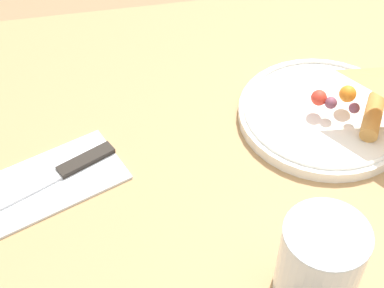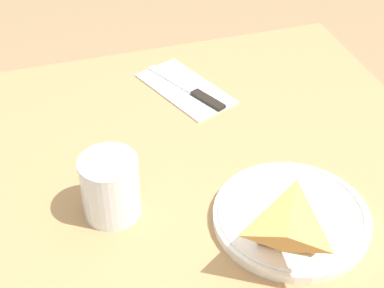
# 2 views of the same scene
# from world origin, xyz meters

# --- Properties ---
(dining_table) EXTENTS (1.15, 0.80, 0.74)m
(dining_table) POSITION_xyz_m (0.00, 0.00, 0.63)
(dining_table) COLOR #A87F51
(dining_table) RESTS_ON ground_plane
(plate_pizza) EXTENTS (0.24, 0.24, 0.06)m
(plate_pizza) POSITION_xyz_m (0.01, -0.06, 0.75)
(plate_pizza) COLOR white
(plate_pizza) RESTS_ON dining_table
(milk_glass) EXTENTS (0.09, 0.09, 0.10)m
(milk_glass) POSITION_xyz_m (0.11, 0.19, 0.79)
(milk_glass) COLOR white
(milk_glass) RESTS_ON dining_table
(napkin_folded) EXTENTS (0.23, 0.17, 0.00)m
(napkin_folded) POSITION_xyz_m (0.40, -0.01, 0.74)
(napkin_folded) COLOR silver
(napkin_folded) RESTS_ON dining_table
(butter_knife) EXTENTS (0.20, 0.11, 0.01)m
(butter_knife) POSITION_xyz_m (0.39, -0.02, 0.74)
(butter_knife) COLOR black
(butter_knife) RESTS_ON napkin_folded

